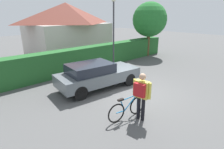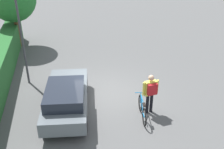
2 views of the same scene
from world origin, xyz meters
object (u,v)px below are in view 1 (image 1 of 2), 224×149
Objects in this scene: bicycle at (127,108)px; person_rider at (141,92)px; parked_car_near at (97,74)px; tree_kerbside at (150,20)px; street_lamp at (114,25)px.

person_rider is at bearing -57.33° from bicycle.
tree_kerbside reaches higher than parked_car_near.
parked_car_near reaches higher than bicycle.
bicycle is at bearing -129.15° from street_lamp.
person_rider is (0.25, -0.39, 0.68)m from bicycle.
bicycle is (-0.97, -2.95, -0.33)m from parked_car_near.
parked_car_near is 2.51× the size of person_rider.
person_rider is 6.52m from street_lamp.
person_rider is 10.89m from tree_kerbside.
bicycle is 0.82m from person_rider.
street_lamp is at bearing 54.90° from person_rider.
street_lamp is (3.84, 4.72, 2.54)m from bicycle.
street_lamp is at bearing 31.71° from parked_car_near.
person_rider is at bearing -145.40° from tree_kerbside.
bicycle is 6.59m from street_lamp.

